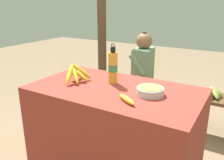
% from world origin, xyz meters
% --- Properties ---
extents(market_counter, '(1.27, 0.73, 0.78)m').
position_xyz_m(market_counter, '(0.00, 0.00, 0.39)').
color(market_counter, maroon).
rests_on(market_counter, ground_plane).
extents(banana_bunch_ripe, '(0.17, 0.32, 0.15)m').
position_xyz_m(banana_bunch_ripe, '(-0.35, -0.02, 0.85)').
color(banana_bunch_ripe, '#4C381E').
rests_on(banana_bunch_ripe, market_counter).
extents(serving_bowl, '(0.19, 0.19, 0.06)m').
position_xyz_m(serving_bowl, '(0.28, 0.01, 0.81)').
color(serving_bowl, silver).
rests_on(serving_bowl, market_counter).
extents(water_bottle, '(0.07, 0.07, 0.32)m').
position_xyz_m(water_bottle, '(-0.07, 0.09, 0.91)').
color(water_bottle, gold).
rests_on(water_bottle, market_counter).
extents(loose_banana_front, '(0.17, 0.13, 0.04)m').
position_xyz_m(loose_banana_front, '(0.20, -0.19, 0.80)').
color(loose_banana_front, gold).
rests_on(loose_banana_front, market_counter).
extents(wooden_bench, '(1.67, 0.32, 0.45)m').
position_xyz_m(wooden_bench, '(0.08, 1.09, 0.38)').
color(wooden_bench, brown).
rests_on(wooden_bench, ground_plane).
extents(seated_vendor, '(0.44, 0.42, 1.07)m').
position_xyz_m(seated_vendor, '(-0.27, 1.05, 0.63)').
color(seated_vendor, '#473828').
rests_on(seated_vendor, ground_plane).
extents(banana_bunch_green, '(0.16, 0.30, 0.12)m').
position_xyz_m(banana_bunch_green, '(0.57, 1.08, 0.50)').
color(banana_bunch_green, '#4C381E').
rests_on(banana_bunch_green, wooden_bench).
extents(support_post_near, '(0.12, 0.12, 2.50)m').
position_xyz_m(support_post_near, '(-1.01, 1.37, 1.25)').
color(support_post_near, '#4C3823').
rests_on(support_post_near, ground_plane).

